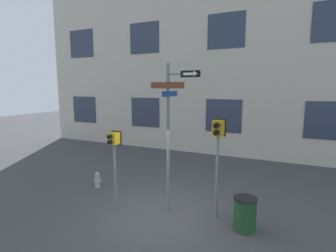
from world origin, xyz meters
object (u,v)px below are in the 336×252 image
Objects in this scene: pedestrian_signal_left at (114,150)px; pedestrian_signal_right at (218,141)px; fire_hydrant at (97,180)px; trash_bin at (245,214)px; street_sign_pole at (170,126)px.

pedestrian_signal_left is 3.02m from pedestrian_signal_right.
fire_hydrant is at bearing 175.94° from pedestrian_signal_right.
pedestrian_signal_right is (2.87, 0.86, 0.35)m from pedestrian_signal_left.
fire_hydrant is at bearing 144.93° from pedestrian_signal_left.
fire_hydrant is at bearing 172.81° from trash_bin.
pedestrian_signal_right reaches higher than trash_bin.
fire_hydrant is at bearing 169.57° from street_sign_pole.
fire_hydrant is 0.68× the size of trash_bin.
pedestrian_signal_right is at bearing 11.78° from street_sign_pole.
trash_bin is at bearing -7.19° from fire_hydrant.
fire_hydrant is (-1.69, 1.18, -1.57)m from pedestrian_signal_left.
pedestrian_signal_left is 0.85× the size of pedestrian_signal_right.
trash_bin reaches higher than fire_hydrant.
pedestrian_signal_right is 4.71× the size of fire_hydrant.
street_sign_pole is 3.07m from trash_bin.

